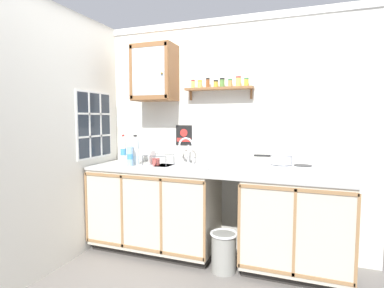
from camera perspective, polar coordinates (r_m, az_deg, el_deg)
name	(u,v)px	position (r m, az deg, el deg)	size (l,w,h in m)	color
floor	(198,276)	(3.03, 1.11, -23.48)	(5.62, 5.62, 0.00)	slate
back_wall	(219,134)	(3.35, 5.15, 1.83)	(3.22, 0.07, 2.51)	silver
side_wall_left	(57,138)	(3.17, -23.95, 1.07)	(0.05, 3.49, 2.51)	silver
lower_cabinet_run	(155,209)	(3.41, -6.88, -12.00)	(1.35, 0.63, 0.89)	black
lower_cabinet_run_right	(295,225)	(3.06, 18.83, -14.21)	(0.95, 0.63, 0.89)	black
countertop	(210,171)	(3.07, 3.47, -5.07)	(2.58, 0.65, 0.03)	#B2B2AD
backsplash	(218,162)	(3.35, 4.96, -3.30)	(2.58, 0.02, 0.08)	#B2B2AD
sink	(183,169)	(3.21, -1.61, -4.64)	(0.59, 0.47, 0.41)	silver
hot_plate_stove	(292,170)	(2.94, 18.20, -4.64)	(0.40, 0.31, 0.09)	silver
saucepan	(281,159)	(2.95, 16.35, -2.66)	(0.35, 0.21, 0.09)	silver
bottle_water_blue_0	(130,155)	(3.35, -11.54, -2.10)	(0.06, 0.06, 0.25)	#8CB7E0
bottle_opaque_white_1	(123,150)	(3.58, -12.76, -1.11)	(0.07, 0.07, 0.33)	white
bottle_water_clear_2	(135,151)	(3.44, -10.58, -1.25)	(0.09, 0.09, 0.33)	silver
dish_rack	(157,163)	(3.30, -6.53, -3.64)	(0.30, 0.22, 0.17)	#B2B2B7
mug	(156,162)	(3.27, -6.77, -3.44)	(0.08, 0.11, 0.09)	#B24C47
wall_cabinet	(155,73)	(3.47, -7.05, 13.07)	(0.47, 0.32, 0.61)	brown
spice_shelf	(220,87)	(3.27, 5.21, 10.66)	(0.73, 0.14, 0.23)	brown
warning_sign	(184,135)	(3.46, -1.53, 1.62)	(0.19, 0.01, 0.23)	black
window	(94,125)	(3.53, -17.86, 3.41)	(0.03, 0.58, 0.74)	#262D38
trash_bin	(224,251)	(3.04, 5.99, -19.36)	(0.26, 0.26, 0.37)	gray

